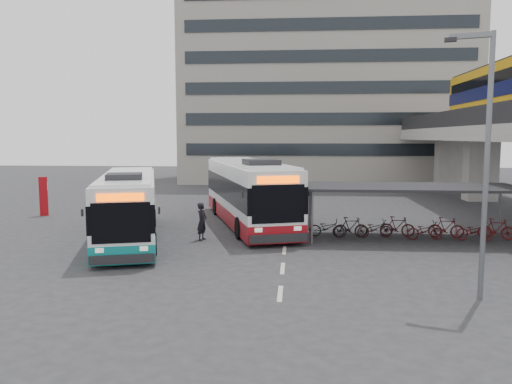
# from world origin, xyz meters

# --- Properties ---
(ground) EXTENTS (120.00, 120.00, 0.00)m
(ground) POSITION_xyz_m (0.00, 0.00, 0.00)
(ground) COLOR #28282B
(ground) RESTS_ON ground
(bike_shelter) EXTENTS (10.00, 4.00, 2.54)m
(bike_shelter) POSITION_xyz_m (8.47, 3.00, 1.30)
(bike_shelter) COLOR #595B60
(bike_shelter) RESTS_ON ground
(office_block) EXTENTS (30.00, 15.00, 25.00)m
(office_block) POSITION_xyz_m (6.00, 36.00, 12.50)
(office_block) COLOR gray
(office_block) RESTS_ON ground
(road_markings) EXTENTS (0.15, 7.60, 0.01)m
(road_markings) POSITION_xyz_m (2.50, -3.00, 0.01)
(road_markings) COLOR beige
(road_markings) RESTS_ON ground
(bus_main) EXTENTS (6.43, 12.94, 3.76)m
(bus_main) POSITION_xyz_m (0.31, 6.43, 1.74)
(bus_main) COLOR white
(bus_main) RESTS_ON ground
(bus_teal) EXTENTS (5.48, 11.53, 3.34)m
(bus_teal) POSITION_xyz_m (-4.94, 1.81, 1.55)
(bus_teal) COLOR white
(bus_teal) RESTS_ON ground
(pedestrian) EXTENTS (0.58, 0.74, 1.78)m
(pedestrian) POSITION_xyz_m (-1.42, 1.81, 0.89)
(pedestrian) COLOR black
(pedestrian) RESTS_ON ground
(lamp_post) EXTENTS (1.35, 0.55, 7.86)m
(lamp_post) POSITION_xyz_m (8.42, -6.01, 4.48)
(lamp_post) COLOR #595B60
(lamp_post) RESTS_ON ground
(sign_totem_north) EXTENTS (0.52, 0.27, 2.41)m
(sign_totem_north) POSITION_xyz_m (-12.52, 8.27, 1.24)
(sign_totem_north) COLOR #9C0911
(sign_totem_north) RESTS_ON ground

